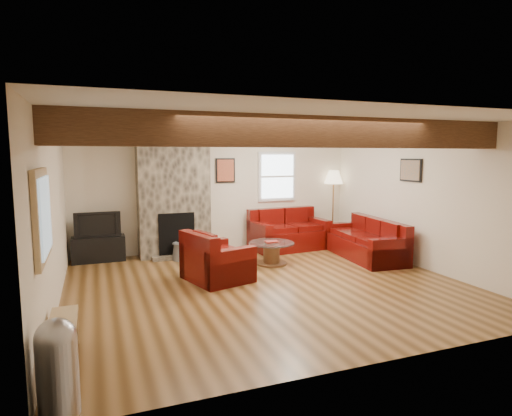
{
  "coord_description": "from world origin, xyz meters",
  "views": [
    {
      "loc": [
        -2.49,
        -6.03,
        2.03
      ],
      "look_at": [
        -0.04,
        0.4,
        1.17
      ],
      "focal_mm": 30.0,
      "sensor_mm": 36.0,
      "label": 1
    }
  ],
  "objects_px": {
    "television": "(98,224)",
    "loveseat": "(289,229)",
    "coffee_table": "(272,253)",
    "sofa_three": "(364,239)",
    "armchair_red": "(217,256)",
    "floor_lamp": "(334,181)",
    "tv_cabinet": "(99,249)"
  },
  "relations": [
    {
      "from": "sofa_three",
      "to": "loveseat",
      "type": "height_order",
      "value": "loveseat"
    },
    {
      "from": "sofa_three",
      "to": "loveseat",
      "type": "distance_m",
      "value": 1.64
    },
    {
      "from": "sofa_three",
      "to": "floor_lamp",
      "type": "height_order",
      "value": "floor_lamp"
    },
    {
      "from": "loveseat",
      "to": "armchair_red",
      "type": "bearing_deg",
      "value": -145.38
    },
    {
      "from": "television",
      "to": "floor_lamp",
      "type": "bearing_deg",
      "value": 0.22
    },
    {
      "from": "loveseat",
      "to": "floor_lamp",
      "type": "distance_m",
      "value": 1.65
    },
    {
      "from": "television",
      "to": "coffee_table",
      "type": "bearing_deg",
      "value": -24.86
    },
    {
      "from": "floor_lamp",
      "to": "sofa_three",
      "type": "bearing_deg",
      "value": -98.1
    },
    {
      "from": "television",
      "to": "loveseat",
      "type": "bearing_deg",
      "value": -4.42
    },
    {
      "from": "sofa_three",
      "to": "floor_lamp",
      "type": "relative_size",
      "value": 1.19
    },
    {
      "from": "coffee_table",
      "to": "television",
      "type": "bearing_deg",
      "value": 155.14
    },
    {
      "from": "sofa_three",
      "to": "tv_cabinet",
      "type": "bearing_deg",
      "value": -102.48
    },
    {
      "from": "sofa_three",
      "to": "floor_lamp",
      "type": "distance_m",
      "value": 1.91
    },
    {
      "from": "coffee_table",
      "to": "television",
      "type": "xyz_separation_m",
      "value": [
        -3.01,
        1.39,
        0.52
      ]
    },
    {
      "from": "sofa_three",
      "to": "tv_cabinet",
      "type": "height_order",
      "value": "sofa_three"
    },
    {
      "from": "tv_cabinet",
      "to": "television",
      "type": "height_order",
      "value": "television"
    },
    {
      "from": "armchair_red",
      "to": "floor_lamp",
      "type": "bearing_deg",
      "value": -75.09
    },
    {
      "from": "sofa_three",
      "to": "armchair_red",
      "type": "height_order",
      "value": "armchair_red"
    },
    {
      "from": "armchair_red",
      "to": "loveseat",
      "type": "bearing_deg",
      "value": -66.92
    },
    {
      "from": "loveseat",
      "to": "floor_lamp",
      "type": "relative_size",
      "value": 0.97
    },
    {
      "from": "armchair_red",
      "to": "coffee_table",
      "type": "xyz_separation_m",
      "value": [
        1.21,
        0.61,
        -0.19
      ]
    },
    {
      "from": "coffee_table",
      "to": "sofa_three",
      "type": "bearing_deg",
      "value": -5.01
    },
    {
      "from": "coffee_table",
      "to": "loveseat",
      "type": "bearing_deg",
      "value": 51.31
    },
    {
      "from": "tv_cabinet",
      "to": "television",
      "type": "bearing_deg",
      "value": 0.0
    },
    {
      "from": "loveseat",
      "to": "armchair_red",
      "type": "relative_size",
      "value": 1.63
    },
    {
      "from": "armchair_red",
      "to": "floor_lamp",
      "type": "relative_size",
      "value": 0.59
    },
    {
      "from": "sofa_three",
      "to": "coffee_table",
      "type": "distance_m",
      "value": 1.94
    },
    {
      "from": "tv_cabinet",
      "to": "loveseat",
      "type": "bearing_deg",
      "value": -4.42
    },
    {
      "from": "loveseat",
      "to": "coffee_table",
      "type": "relative_size",
      "value": 1.9
    },
    {
      "from": "loveseat",
      "to": "tv_cabinet",
      "type": "relative_size",
      "value": 1.67
    },
    {
      "from": "loveseat",
      "to": "armchair_red",
      "type": "xyz_separation_m",
      "value": [
        -2.09,
        -1.7,
        -0.03
      ]
    },
    {
      "from": "sofa_three",
      "to": "television",
      "type": "height_order",
      "value": "television"
    }
  ]
}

